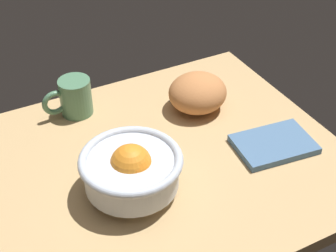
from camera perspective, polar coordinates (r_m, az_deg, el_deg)
The scene contains 5 objects.
ground_plane at distance 101.28cm, azimuth -2.31°, elevation -4.96°, with size 78.38×61.27×3.00cm, color tan.
fruit_bowl at distance 91.32cm, azimuth -4.13°, elevation -4.91°, with size 18.85×18.85×10.30cm.
bread_loaf at distance 113.03cm, azimuth 3.36°, elevation 3.77°, with size 13.30×12.50×8.30cm, color #C77B46.
napkin_folded at distance 106.00cm, azimuth 11.86°, elevation -2.03°, with size 15.84×10.91×1.45cm, color #4B6F96.
mug at distance 113.16cm, azimuth -10.58°, elevation 3.21°, with size 11.25×7.08×8.42cm.
Camera 1 is at (-30.89, -67.95, 66.96)cm, focal length 53.95 mm.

